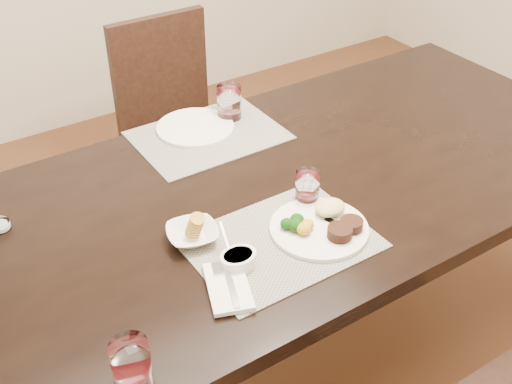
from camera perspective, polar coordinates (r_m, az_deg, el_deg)
ground_plane at (r=2.41m, az=4.14°, el=-13.01°), size 4.50×4.50×0.00m
dining_table at (r=1.96m, az=4.96°, el=-0.04°), size 2.00×1.00×0.75m
chair_far at (r=2.73m, az=-7.23°, el=6.75°), size 0.42×0.42×0.90m
placemat_near at (r=1.64m, az=2.16°, el=-4.45°), size 0.46×0.34×0.00m
placemat_far at (r=2.08m, az=-4.26°, el=5.04°), size 0.46×0.34×0.00m
dinner_plate at (r=1.68m, az=6.03°, el=-2.90°), size 0.26×0.26×0.05m
napkin_fork at (r=1.51m, az=-2.51°, el=-8.38°), size 0.15×0.19×0.02m
steak_knife at (r=1.70m, az=6.86°, el=-2.75°), size 0.04×0.23×0.01m
cracker_bowl at (r=1.65m, az=-5.68°, el=-3.70°), size 0.16×0.16×0.06m
sauce_ramekin at (r=1.56m, az=-1.60°, el=-6.01°), size 0.09×0.14×0.07m
wine_glass_near at (r=1.76m, az=4.58°, el=0.34°), size 0.07×0.07×0.09m
far_plate at (r=2.12m, az=-5.43°, el=5.74°), size 0.25×0.25×0.01m
wine_glass_far at (r=2.16m, az=-2.40°, el=7.84°), size 0.08×0.08×0.11m
wine_glass_side at (r=1.33m, az=-10.99°, el=-14.95°), size 0.08×0.08×0.11m
salt_cellar at (r=1.81m, az=-21.77°, el=-2.79°), size 0.05×0.05×0.02m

